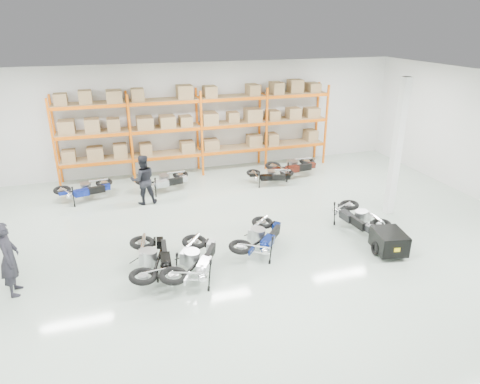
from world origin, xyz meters
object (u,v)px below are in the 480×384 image
object	(u,v)px
moto_silver_left	(194,255)
moto_blue_centre	(260,232)
moto_touring_right	(358,213)
moto_black_far_left	(152,254)
moto_back_a	(84,186)
moto_back_c	(270,172)
trailer	(389,241)
person_left	(9,259)
person_back	(143,180)
moto_back_b	(164,177)
moto_back_d	(293,163)

from	to	relation	value
moto_silver_left	moto_blue_centre	bearing A→B (deg)	-131.99
moto_touring_right	moto_black_far_left	bearing A→B (deg)	-178.96
moto_back_a	moto_back_c	distance (m)	6.99
moto_silver_left	trailer	bearing A→B (deg)	-156.80
moto_back_c	person_left	bearing A→B (deg)	138.06
moto_back_c	person_back	distance (m)	4.99
moto_touring_right	moto_back_a	size ratio (longest dim) A/B	1.04
trailer	person_back	distance (m)	8.34
moto_silver_left	trailer	size ratio (longest dim) A/B	1.21
moto_back_b	moto_back_c	bearing A→B (deg)	-108.58
moto_black_far_left	moto_back_a	size ratio (longest dim) A/B	1.12
moto_silver_left	moto_touring_right	world-z (taller)	moto_silver_left
moto_black_far_left	moto_back_d	distance (m)	8.62
moto_black_far_left	moto_touring_right	world-z (taller)	moto_black_far_left
moto_touring_right	moto_back_b	distance (m)	7.32
moto_blue_centre	moto_back_c	bearing A→B (deg)	-72.85
moto_blue_centre	trailer	world-z (taller)	moto_blue_centre
moto_silver_left	person_left	xyz separation A→B (m)	(-4.25, 0.57, 0.32)
trailer	moto_back_a	world-z (taller)	moto_back_a
trailer	moto_black_far_left	bearing A→B (deg)	-177.56
moto_silver_left	moto_back_c	bearing A→B (deg)	-98.32
moto_back_a	moto_back_b	world-z (taller)	moto_back_b
moto_black_far_left	trailer	world-z (taller)	moto_black_far_left
moto_touring_right	moto_back_d	bearing A→B (deg)	84.39
moto_black_far_left	moto_back_b	world-z (taller)	moto_black_far_left
trailer	moto_back_b	distance (m)	8.50
moto_touring_right	person_left	size ratio (longest dim) A/B	0.99
moto_back_c	moto_back_d	xyz separation A→B (m)	(1.22, 0.57, 0.10)
moto_back_b	moto_back_d	world-z (taller)	moto_back_d
moto_silver_left	moto_back_c	size ratio (longest dim) A/B	1.25
moto_back_b	person_left	world-z (taller)	person_left
moto_touring_right	trailer	xyz separation A→B (m)	(-0.00, -1.60, -0.17)
moto_back_b	person_left	bearing A→B (deg)	131.10
moto_touring_right	moto_back_a	xyz separation A→B (m)	(-8.16, 4.99, -0.02)
moto_back_b	moto_back_d	distance (m)	5.33
person_back	moto_back_b	bearing A→B (deg)	-133.51
moto_silver_left	person_left	world-z (taller)	person_left
person_back	moto_back_a	bearing A→B (deg)	-29.16
moto_touring_right	moto_back_c	bearing A→B (deg)	99.58
moto_black_far_left	moto_back_c	distance (m)	7.34
moto_back_a	moto_back_c	world-z (taller)	moto_back_a
person_back	person_left	bearing A→B (deg)	48.68
moto_back_b	person_back	xyz separation A→B (m)	(-0.84, -1.01, 0.35)
person_left	moto_back_c	bearing A→B (deg)	-60.90
moto_touring_right	moto_back_c	size ratio (longest dim) A/B	1.15
person_back	trailer	bearing A→B (deg)	133.68
moto_silver_left	moto_black_far_left	size ratio (longest dim) A/B	1.01
moto_black_far_left	person_left	world-z (taller)	person_left
moto_black_far_left	moto_back_c	bearing A→B (deg)	-130.49
moto_back_a	moto_back_b	bearing A→B (deg)	-102.47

